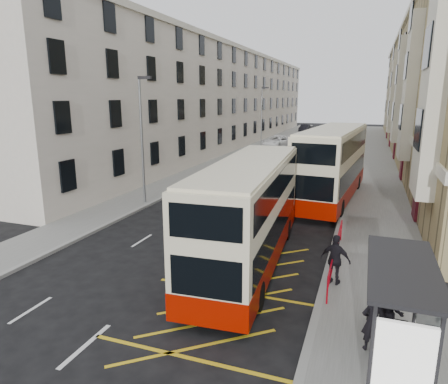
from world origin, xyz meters
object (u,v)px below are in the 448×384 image
at_px(double_decker_front, 249,213).
at_px(car_red, 341,134).
at_px(pedestrian_near, 373,322).
at_px(car_silver, 309,135).
at_px(street_lamp_far, 262,114).
at_px(pedestrian_mid, 390,314).
at_px(white_van, 278,142).
at_px(bus_shelter, 408,301).
at_px(street_lamp_near, 142,134).
at_px(double_decker_rear, 333,164).
at_px(car_dark, 305,128).
at_px(pedestrian_far, 335,260).

distance_m(double_decker_front, car_red, 54.65).
relative_size(pedestrian_near, car_silver, 0.37).
relative_size(street_lamp_far, car_silver, 1.78).
xyz_separation_m(pedestrian_mid, white_van, (-12.85, 43.71, -0.09)).
bearing_deg(pedestrian_near, pedestrian_mid, -143.74).
distance_m(bus_shelter, street_lamp_near, 19.38).
height_order(double_decker_rear, car_red, double_decker_rear).
xyz_separation_m(bus_shelter, car_dark, (-13.54, 72.61, -1.40)).
height_order(street_lamp_near, car_silver, street_lamp_near).
bearing_deg(car_silver, bus_shelter, -72.11).
height_order(pedestrian_far, car_silver, pedestrian_far).
relative_size(pedestrian_near, pedestrian_mid, 1.09).
bearing_deg(double_decker_front, car_silver, 91.88).
bearing_deg(street_lamp_far, pedestrian_far, -71.47).
height_order(bus_shelter, pedestrian_far, bus_shelter).
bearing_deg(pedestrian_far, pedestrian_near, 122.63).
distance_m(street_lamp_near, pedestrian_far, 15.36).
bearing_deg(pedestrian_mid, bus_shelter, -74.68).
xyz_separation_m(pedestrian_far, car_red, (-3.60, 55.55, -0.35)).
xyz_separation_m(double_decker_rear, white_van, (-9.75, 27.47, -1.69)).
xyz_separation_m(street_lamp_far, pedestrian_far, (12.70, -37.88, -3.54)).
bearing_deg(pedestrian_far, car_dark, -66.67).
height_order(double_decker_rear, pedestrian_near, double_decker_rear).
bearing_deg(car_red, pedestrian_near, 89.29).
distance_m(street_lamp_near, white_van, 33.04).
height_order(street_lamp_far, double_decker_front, street_lamp_far).
distance_m(street_lamp_far, pedestrian_near, 44.07).
bearing_deg(white_van, street_lamp_near, -73.42).
bearing_deg(double_decker_rear, pedestrian_mid, -74.10).
relative_size(street_lamp_near, car_silver, 1.78).
height_order(pedestrian_near, pedestrian_mid, pedestrian_near).
relative_size(pedestrian_far, white_van, 0.32).
xyz_separation_m(bus_shelter, pedestrian_near, (-0.71, 0.76, -1.15)).
height_order(street_lamp_far, pedestrian_mid, street_lamp_far).
xyz_separation_m(pedestrian_far, white_van, (-11.10, 40.66, -0.28)).
bearing_deg(street_lamp_far, pedestrian_mid, -70.55).
distance_m(bus_shelter, car_dark, 73.87).
bearing_deg(white_van, pedestrian_mid, -54.25).
distance_m(pedestrian_near, pedestrian_far, 3.97).
height_order(bus_shelter, pedestrian_near, bus_shelter).
xyz_separation_m(pedestrian_near, car_dark, (-12.84, 71.85, -0.24)).
xyz_separation_m(pedestrian_far, car_silver, (-8.59, 52.90, -0.33)).
height_order(bus_shelter, street_lamp_far, street_lamp_far).
distance_m(street_lamp_near, double_decker_rear, 12.71).
height_order(street_lamp_far, car_dark, street_lamp_far).
relative_size(car_dark, car_red, 0.87).
relative_size(white_van, car_dark, 1.31).
height_order(pedestrian_mid, white_van, pedestrian_mid).
xyz_separation_m(street_lamp_far, double_decker_rear, (11.35, -24.69, -2.13)).
relative_size(double_decker_front, white_van, 1.91).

